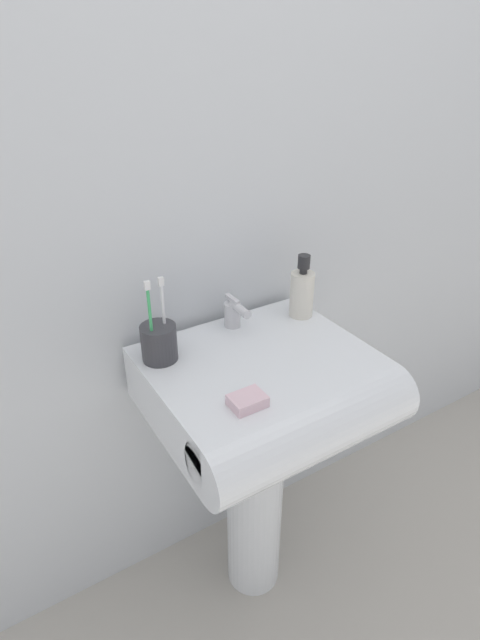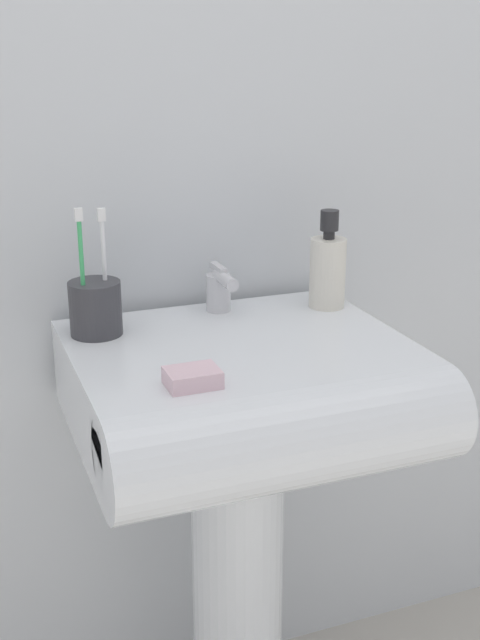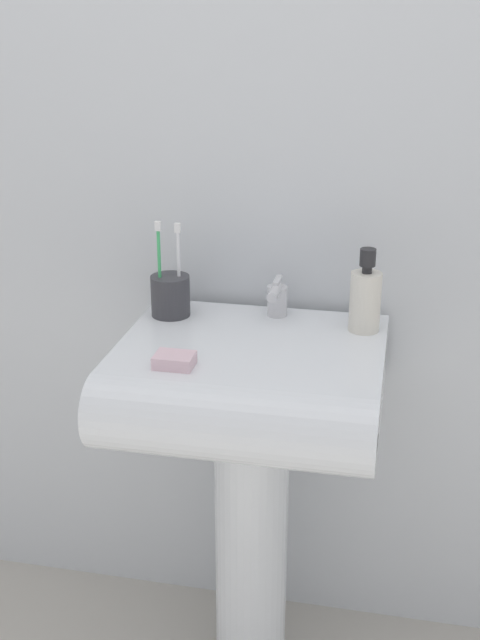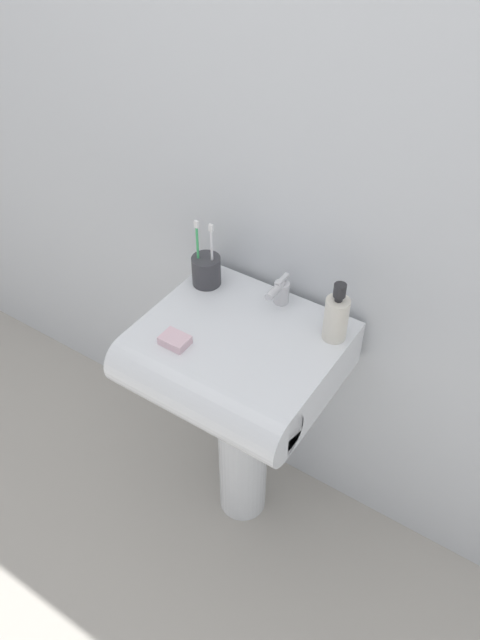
{
  "view_description": "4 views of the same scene",
  "coord_description": "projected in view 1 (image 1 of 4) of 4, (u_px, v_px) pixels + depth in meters",
  "views": [
    {
      "loc": [
        -0.55,
        -0.82,
        1.47
      ],
      "look_at": [
        -0.04,
        0.01,
        0.92
      ],
      "focal_mm": 28.0,
      "sensor_mm": 36.0,
      "label": 1
    },
    {
      "loc": [
        -0.42,
        -1.1,
        1.26
      ],
      "look_at": [
        0.01,
        0.01,
        0.85
      ],
      "focal_mm": 45.0,
      "sensor_mm": 36.0,
      "label": 2
    },
    {
      "loc": [
        0.27,
        -1.43,
        1.44
      ],
      "look_at": [
        -0.02,
        -0.01,
        0.86
      ],
      "focal_mm": 45.0,
      "sensor_mm": 36.0,
      "label": 3
    },
    {
      "loc": [
        0.66,
        -1.02,
        1.93
      ],
      "look_at": [
        0.01,
        -0.03,
        0.87
      ],
      "focal_mm": 35.0,
      "sensor_mm": 36.0,
      "label": 4
    }
  ],
  "objects": [
    {
      "name": "sink_basin",
      "position": [
        269.0,
        392.0,
        1.17
      ],
      "size": [
        0.52,
        0.48,
        0.14
      ],
      "color": "white",
      "rests_on": "sink_pedestal"
    },
    {
      "name": "sink_pedestal",
      "position": [
        255.0,
        498.0,
        1.41
      ],
      "size": [
        0.16,
        0.16,
        0.67
      ],
      "primitive_type": "cylinder",
      "color": "white",
      "rests_on": "ground"
    },
    {
      "name": "bar_soap",
      "position": [
        247.0,
        401.0,
        1.01
      ],
      "size": [
        0.07,
        0.06,
        0.02
      ],
      "primitive_type": "cube",
      "color": "silver",
      "rests_on": "sink_basin"
    },
    {
      "name": "ground_plane",
      "position": [
        253.0,
        572.0,
        1.57
      ],
      "size": [
        6.0,
        6.0,
        0.0
      ],
      "primitive_type": "plane",
      "color": "#ADA89E",
      "rests_on": "ground"
    },
    {
      "name": "toothbrush_cup",
      "position": [
        159.0,
        342.0,
        1.14
      ],
      "size": [
        0.08,
        0.08,
        0.21
      ],
      "color": "#38383D",
      "rests_on": "sink_basin"
    },
    {
      "name": "soap_bottle",
      "position": [
        302.0,
        292.0,
        1.32
      ],
      "size": [
        0.06,
        0.06,
        0.17
      ],
      "color": "silver",
      "rests_on": "sink_basin"
    },
    {
      "name": "wall_back",
      "position": [
        202.0,
        170.0,
        1.17
      ],
      "size": [
        5.0,
        0.05,
        2.4
      ],
      "primitive_type": "cube",
      "color": "silver",
      "rests_on": "ground"
    },
    {
      "name": "faucet",
      "position": [
        234.0,
        313.0,
        1.27
      ],
      "size": [
        0.04,
        0.1,
        0.08
      ],
      "color": "silver",
      "rests_on": "sink_basin"
    }
  ]
}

